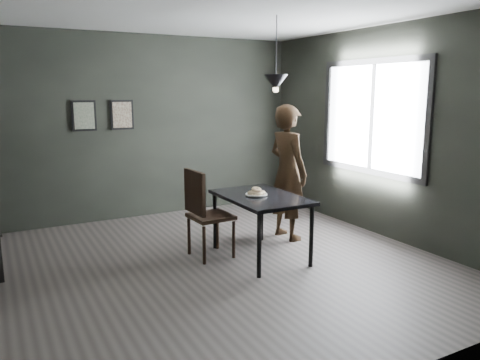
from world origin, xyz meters
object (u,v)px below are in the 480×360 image
cafe_table (261,202)px  wood_chair (204,208)px  white_plate (256,195)px  woman (288,172)px  pendant_lamp (276,82)px

cafe_table → wood_chair: (-0.60, 0.30, -0.07)m
white_plate → cafe_table: bearing=-30.4°
cafe_table → wood_chair: 0.67m
cafe_table → woman: bearing=34.4°
white_plate → pendant_lamp: size_ratio=0.27×
white_plate → wood_chair: wood_chair is taller
pendant_lamp → woman: bearing=40.1°
woman → wood_chair: woman is taller
cafe_table → wood_chair: size_ratio=1.13×
cafe_table → white_plate: (-0.04, 0.03, 0.08)m
white_plate → wood_chair: bearing=154.1°
wood_chair → woman: bearing=4.4°
woman → pendant_lamp: pendant_lamp is taller
white_plate → woman: bearing=31.3°
cafe_table → woman: (0.70, 0.48, 0.22)m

